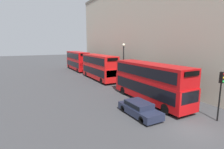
% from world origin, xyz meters
% --- Properties ---
extents(ground_plane, '(200.00, 200.00, 0.00)m').
position_xyz_m(ground_plane, '(0.00, 0.00, 0.00)').
color(ground_plane, '#38383A').
extents(bus_leading, '(2.59, 10.46, 4.23)m').
position_xyz_m(bus_leading, '(1.60, 6.64, 2.34)').
color(bus_leading, '#B20C0F').
rests_on(bus_leading, ground).
extents(bus_second_in_queue, '(2.59, 10.38, 4.38)m').
position_xyz_m(bus_second_in_queue, '(1.60, 20.37, 2.41)').
color(bus_second_in_queue, red).
rests_on(bus_second_in_queue, ground).
extents(bus_third_in_queue, '(2.59, 10.66, 4.44)m').
position_xyz_m(bus_third_in_queue, '(1.60, 33.30, 2.44)').
color(bus_third_in_queue, '#B20C0F').
rests_on(bus_third_in_queue, ground).
extents(car_dark_sedan, '(1.82, 4.39, 1.27)m').
position_xyz_m(car_dark_sedan, '(-1.80, 3.94, 0.68)').
color(car_dark_sedan, '#1E2338').
rests_on(car_dark_sedan, ground).
extents(traffic_light, '(0.30, 0.36, 4.11)m').
position_xyz_m(traffic_light, '(3.27, -0.01, 2.95)').
color(traffic_light, black).
rests_on(traffic_light, ground).
extents(street_lamp, '(0.44, 0.44, 6.38)m').
position_xyz_m(street_lamp, '(3.37, 15.00, 3.95)').
color(street_lamp, black).
rests_on(street_lamp, ground).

